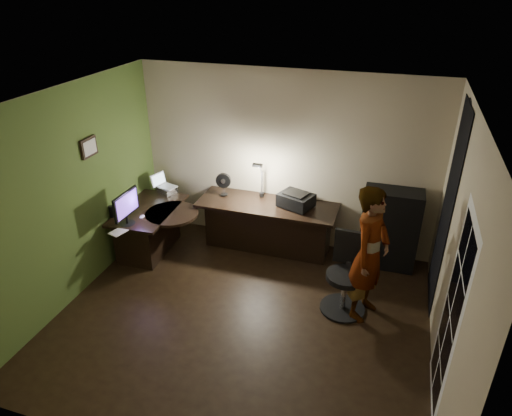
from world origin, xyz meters
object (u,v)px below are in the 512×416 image
(cabinet, at_px, (389,229))
(person, at_px, (370,254))
(monitor, at_px, (126,213))
(desk_left, at_px, (151,230))
(office_chair, at_px, (346,276))
(desk_right, at_px, (267,227))

(cabinet, relative_size, person, 0.68)
(person, bearing_deg, monitor, 109.17)
(desk_left, height_order, office_chair, office_chair)
(office_chair, bearing_deg, cabinet, 71.66)
(desk_right, height_order, person, person)
(monitor, relative_size, office_chair, 0.52)
(desk_left, height_order, monitor, monitor)
(desk_left, height_order, cabinet, cabinet)
(person, bearing_deg, office_chair, 113.31)
(desk_left, xyz_separation_m, monitor, (-0.05, -0.48, 0.53))
(desk_right, bearing_deg, office_chair, -39.51)
(desk_right, distance_m, office_chair, 1.74)
(person, bearing_deg, cabinet, 10.04)
(desk_left, xyz_separation_m, cabinet, (3.45, 0.72, 0.23))
(desk_right, distance_m, cabinet, 1.80)
(monitor, relative_size, person, 0.31)
(desk_left, bearing_deg, desk_right, 16.94)
(monitor, bearing_deg, person, 1.29)
(desk_right, bearing_deg, desk_left, -160.76)
(monitor, bearing_deg, cabinet, 20.36)
(monitor, height_order, person, person)
(desk_left, relative_size, monitor, 2.34)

